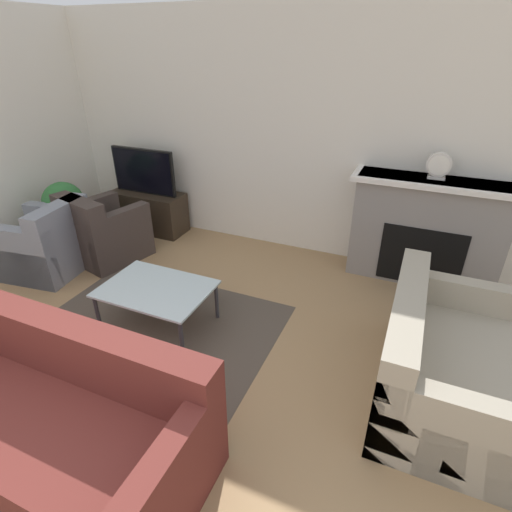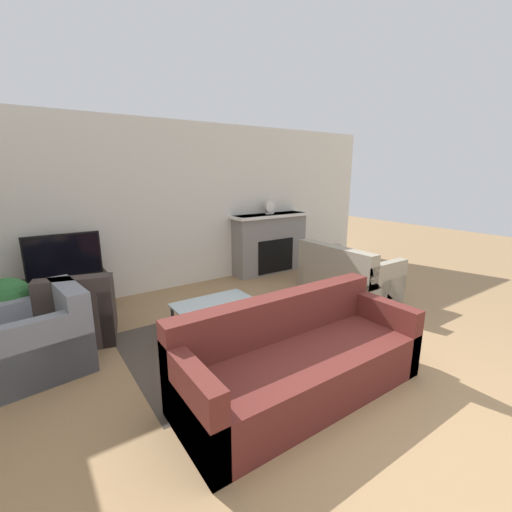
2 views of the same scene
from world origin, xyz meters
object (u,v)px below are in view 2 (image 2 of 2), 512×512
Objects in this scene: couch_sectional at (298,361)px; coffee_table at (217,307)px; armchair_accent at (80,315)px; potted_plant at (9,306)px; tv at (64,256)px; couch_loveseat at (347,277)px; armchair_by_window at (44,341)px; mantel_clock at (270,207)px.

coffee_table is (-0.09, 1.34, 0.07)m from couch_sectional.
couch_sectional is 2.39× the size of armchair_accent.
potted_plant is (-2.07, 2.25, 0.24)m from couch_sectional.
armchair_accent is at bearing -89.11° from tv.
couch_loveseat is at bearing -10.66° from potted_plant.
armchair_by_window is 4.23m from mantel_clock.
potted_plant reaches higher than armchair_accent.
coffee_table is 2.19m from potted_plant.
armchair_accent is at bearing -7.15° from potted_plant.
tv is 0.95× the size of coffee_table.
couch_sectional is at bearing -122.75° from mantel_clock.
tv is 4.09m from couch_loveseat.
armchair_by_window is 0.98× the size of armchair_accent.
armchair_by_window is at bearing -105.31° from tv.
couch_loveseat is at bearing 32.21° from couch_sectional.
mantel_clock is at bearing 40.55° from coffee_table.
coffee_table is (1.74, -0.33, 0.06)m from armchair_by_window.
tv reaches higher than coffee_table.
potted_plant is (-1.98, 0.91, 0.17)m from coffee_table.
couch_sectional is 2.68m from couch_loveseat.
tv is 1.00× the size of armchair_by_window.
armchair_by_window is 1.09× the size of potted_plant.
armchair_by_window is (-1.82, 1.67, 0.01)m from couch_sectional.
mantel_clock reaches higher than armchair_by_window.
potted_plant is at bearing -164.54° from armchair_by_window.
potted_plant is (-0.64, 0.08, 0.23)m from armchair_accent.
armchair_accent is at bearing -164.19° from mantel_clock.
couch_loveseat is (3.72, -1.62, -0.54)m from tv.
couch_sectional is at bearing 137.30° from armchair_accent.
couch_loveseat is at bearing -23.51° from tv.
armchair_by_window is at bearing 86.62° from couch_loveseat.
armchair_by_window is 3.51× the size of mantel_clock.
tv reaches higher than potted_plant.
couch_loveseat is 1.57× the size of armchair_by_window.
mantel_clock is at bearing 57.25° from couch_sectional.
mantel_clock is (2.11, 1.81, 0.90)m from coffee_table.
tv is 1.02m from armchair_accent.
couch_sectional is 2.43× the size of armchair_by_window.
armchair_accent is at bearing 78.74° from couch_loveseat.
potted_plant reaches higher than armchair_by_window.
mantel_clock is at bearing 8.20° from couch_loveseat.
armchair_by_window reaches higher than coffee_table.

